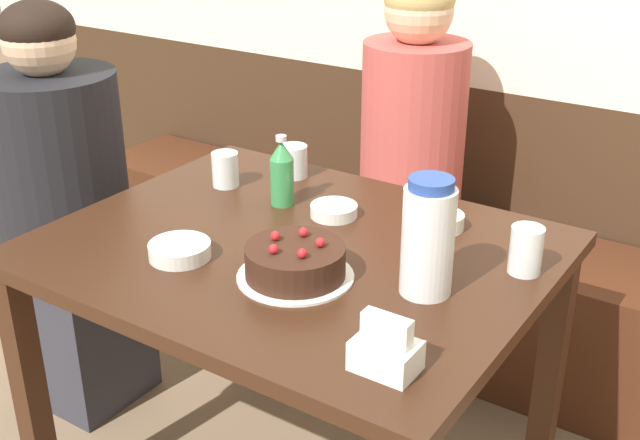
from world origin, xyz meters
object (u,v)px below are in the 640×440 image
(soju_bottle, at_px, (282,172))
(bowl_side_dish, at_px, (441,221))
(birthday_cake, at_px, (295,263))
(bowl_soup_white, at_px, (180,250))
(glass_tumbler_short, at_px, (526,250))
(person_teal_shirt, at_px, (64,216))
(bowl_rice_small, at_px, (334,210))
(napkin_holder, at_px, (386,350))
(glass_water_tall, at_px, (225,169))
(person_pale_blue_shirt, at_px, (410,196))
(glass_shot_small, at_px, (293,161))
(water_pitcher, at_px, (428,238))
(bench_seat, at_px, (441,289))

(soju_bottle, relative_size, bowl_side_dish, 1.69)
(birthday_cake, bearing_deg, bowl_soup_white, -166.28)
(birthday_cake, distance_m, bowl_side_dish, 0.41)
(soju_bottle, distance_m, bowl_side_dish, 0.41)
(glass_tumbler_short, bearing_deg, person_teal_shirt, -173.48)
(bowl_soup_white, bearing_deg, person_teal_shirt, 162.58)
(bowl_rice_small, bearing_deg, person_teal_shirt, -168.22)
(soju_bottle, height_order, napkin_holder, soju_bottle)
(glass_water_tall, height_order, person_pale_blue_shirt, person_pale_blue_shirt)
(bowl_rice_small, xyz_separation_m, bowl_side_dish, (0.25, 0.08, 0.00))
(glass_tumbler_short, bearing_deg, bowl_side_dish, 157.27)
(glass_shot_small, bearing_deg, bowl_rice_small, -34.61)
(glass_tumbler_short, relative_size, person_pale_blue_shirt, 0.08)
(water_pitcher, bearing_deg, bowl_soup_white, -162.55)
(person_teal_shirt, bearing_deg, glass_tumbler_short, 6.52)
(person_pale_blue_shirt, bearing_deg, water_pitcher, 29.35)
(bench_seat, bearing_deg, napkin_holder, -70.27)
(soju_bottle, bearing_deg, glass_tumbler_short, -1.02)
(napkin_holder, height_order, bowl_rice_small, napkin_holder)
(water_pitcher, height_order, glass_shot_small, water_pitcher)
(bowl_rice_small, height_order, glass_shot_small, glass_shot_small)
(birthday_cake, distance_m, person_pale_blue_shirt, 0.86)
(soju_bottle, distance_m, person_teal_shirt, 0.71)
(bowl_soup_white, distance_m, glass_tumbler_short, 0.74)
(person_pale_blue_shirt, bearing_deg, glass_tumbler_short, 45.22)
(soju_bottle, xyz_separation_m, bowl_rice_small, (0.15, 0.01, -0.07))
(glass_water_tall, height_order, glass_tumbler_short, glass_tumbler_short)
(birthday_cake, relative_size, glass_shot_small, 2.78)
(birthday_cake, relative_size, bowl_soup_white, 1.80)
(soju_bottle, bearing_deg, glass_shot_small, 116.77)
(person_teal_shirt, bearing_deg, glass_shot_small, 29.94)
(water_pitcher, relative_size, glass_tumbler_short, 2.37)
(glass_water_tall, distance_m, glass_tumbler_short, 0.83)
(soju_bottle, relative_size, glass_water_tall, 1.97)
(napkin_holder, bearing_deg, glass_water_tall, 147.02)
(soju_bottle, xyz_separation_m, bowl_side_dish, (0.39, 0.09, -0.07))
(water_pitcher, xyz_separation_m, person_teal_shirt, (-1.15, 0.04, -0.26))
(bowl_rice_small, distance_m, glass_water_tall, 0.35)
(water_pitcher, distance_m, glass_shot_small, 0.69)
(napkin_holder, xyz_separation_m, glass_shot_small, (-0.65, 0.65, 0.01))
(bench_seat, distance_m, bowl_soup_white, 1.16)
(water_pitcher, height_order, bowl_soup_white, water_pitcher)
(bench_seat, height_order, napkin_holder, napkin_holder)
(napkin_holder, bearing_deg, birthday_cake, 150.14)
(glass_tumbler_short, bearing_deg, bowl_rice_small, 177.64)
(glass_water_tall, relative_size, person_teal_shirt, 0.08)
(soju_bottle, relative_size, glass_shot_small, 2.05)
(water_pitcher, distance_m, bowl_side_dish, 0.32)
(person_teal_shirt, bearing_deg, bench_seat, 45.25)
(bowl_soup_white, distance_m, person_teal_shirt, 0.69)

